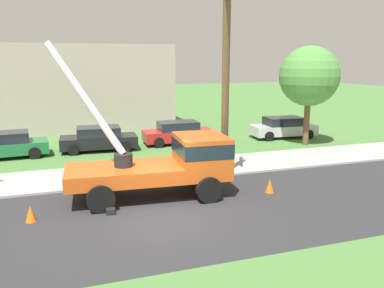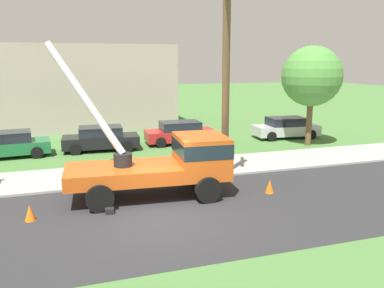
# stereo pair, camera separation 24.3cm
# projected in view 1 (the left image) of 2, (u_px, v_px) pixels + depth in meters

# --- Properties ---
(ground_plane) EXTENTS (120.00, 120.00, 0.00)m
(ground_plane) POSITION_uv_depth(u_px,v_px,m) (115.00, 146.00, 24.87)
(ground_plane) COLOR #477538
(road_asphalt) EXTENTS (80.00, 7.36, 0.01)m
(road_asphalt) POSITION_uv_depth(u_px,v_px,m) (165.00, 216.00, 13.76)
(road_asphalt) COLOR #2B2B2D
(road_asphalt) RESTS_ON ground
(sidewalk_strip) EXTENTS (80.00, 3.50, 0.10)m
(sidewalk_strip) POSITION_uv_depth(u_px,v_px,m) (135.00, 173.00, 18.77)
(sidewalk_strip) COLOR #9E9E99
(sidewalk_strip) RESTS_ON ground
(utility_truck) EXTENTS (6.74, 3.23, 5.98)m
(utility_truck) POSITION_uv_depth(u_px,v_px,m) (169.00, 161.00, 15.58)
(utility_truck) COLOR #C65119
(utility_truck) RESTS_ON ground
(leaning_utility_pole) EXTENTS (1.38, 2.77, 8.82)m
(leaning_utility_pole) POSITION_uv_depth(u_px,v_px,m) (226.00, 78.00, 16.64)
(leaning_utility_pole) COLOR brown
(leaning_utility_pole) RESTS_ON ground
(traffic_cone_ahead) EXTENTS (0.36, 0.36, 0.56)m
(traffic_cone_ahead) POSITION_uv_depth(u_px,v_px,m) (270.00, 186.00, 16.10)
(traffic_cone_ahead) COLOR orange
(traffic_cone_ahead) RESTS_ON ground
(traffic_cone_behind) EXTENTS (0.36, 0.36, 0.56)m
(traffic_cone_behind) POSITION_uv_depth(u_px,v_px,m) (31.00, 214.00, 13.20)
(traffic_cone_behind) COLOR orange
(traffic_cone_behind) RESTS_ON ground
(traffic_cone_curbside) EXTENTS (0.36, 0.36, 0.56)m
(traffic_cone_curbside) POSITION_uv_depth(u_px,v_px,m) (211.00, 175.00, 17.65)
(traffic_cone_curbside) COLOR orange
(traffic_cone_curbside) RESTS_ON ground
(parked_sedan_green) EXTENTS (4.53, 2.25, 1.42)m
(parked_sedan_green) POSITION_uv_depth(u_px,v_px,m) (5.00, 145.00, 21.70)
(parked_sedan_green) COLOR #1E6638
(parked_sedan_green) RESTS_ON ground
(parked_sedan_black) EXTENTS (4.50, 2.19, 1.42)m
(parked_sedan_black) POSITION_uv_depth(u_px,v_px,m) (99.00, 139.00, 23.47)
(parked_sedan_black) COLOR black
(parked_sedan_black) RESTS_ON ground
(parked_sedan_red) EXTENTS (4.45, 2.10, 1.42)m
(parked_sedan_red) POSITION_uv_depth(u_px,v_px,m) (178.00, 133.00, 25.45)
(parked_sedan_red) COLOR #B21E1E
(parked_sedan_red) RESTS_ON ground
(parked_sedan_silver) EXTENTS (4.53, 2.24, 1.42)m
(parked_sedan_silver) POSITION_uv_depth(u_px,v_px,m) (283.00, 127.00, 27.40)
(parked_sedan_silver) COLOR #B7B7BF
(parked_sedan_silver) RESTS_ON ground
(roadside_tree_far) EXTENTS (3.67, 3.67, 6.13)m
(roadside_tree_far) POSITION_uv_depth(u_px,v_px,m) (309.00, 76.00, 24.34)
(roadside_tree_far) COLOR brown
(roadside_tree_far) RESTS_ON ground
(lowrise_building_backdrop) EXTENTS (18.00, 6.00, 6.40)m
(lowrise_building_backdrop) POSITION_uv_depth(u_px,v_px,m) (51.00, 87.00, 30.43)
(lowrise_building_backdrop) COLOR #A5998C
(lowrise_building_backdrop) RESTS_ON ground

